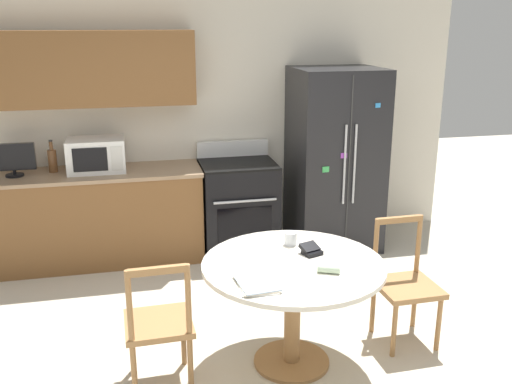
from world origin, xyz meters
TOP-DOWN VIEW (x-y plane):
  - ground_plane at (0.00, 0.00)m, footprint 14.00×14.00m
  - back_wall at (-0.31, 2.59)m, footprint 5.20×0.44m
  - kitchen_counter at (-1.18, 2.29)m, footprint 2.06×0.64m
  - refrigerator at (1.21, 2.19)m, footprint 0.85×0.80m
  - oven_range at (0.22, 2.26)m, footprint 0.74×0.68m
  - microwave at (-1.12, 2.32)m, footprint 0.53×0.39m
  - countertop_tv at (-1.85, 2.28)m, footprint 0.39×0.16m
  - counter_bottle at (-1.52, 2.37)m, footprint 0.08×0.08m
  - dining_table at (0.19, 0.19)m, footprint 1.21×1.21m
  - dining_chair_left at (-0.70, 0.13)m, footprint 0.43×0.43m
  - dining_chair_right at (1.07, 0.31)m, footprint 0.43×0.43m
  - candle_glass at (0.26, 0.49)m, footprint 0.09×0.09m
  - folded_napkin at (0.36, -0.01)m, footprint 0.15×0.11m
  - wallet at (0.35, 0.30)m, footprint 0.15×0.16m
  - mail_stack at (-0.12, -0.08)m, footprint 0.25×0.32m

SIDE VIEW (x-z plane):
  - ground_plane at x=0.00m, z-range 0.00..0.00m
  - dining_chair_left at x=-0.70m, z-range -0.02..0.89m
  - dining_chair_right at x=1.07m, z-range -0.02..0.89m
  - kitchen_counter at x=-1.18m, z-range 0.00..0.90m
  - oven_range at x=0.22m, z-range -0.07..1.01m
  - dining_table at x=0.19m, z-range 0.23..0.98m
  - mail_stack at x=-0.12m, z-range 0.75..0.77m
  - folded_napkin at x=0.36m, z-range 0.75..0.80m
  - wallet at x=0.35m, z-range 0.74..0.81m
  - candle_glass at x=0.26m, z-range 0.74..0.84m
  - refrigerator at x=1.21m, z-range 0.00..1.83m
  - counter_bottle at x=-1.52m, z-range 0.86..1.17m
  - microwave at x=-1.12m, z-range 0.90..1.21m
  - countertop_tv at x=-1.85m, z-range 0.91..1.22m
  - back_wall at x=-0.31m, z-range 0.14..2.74m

